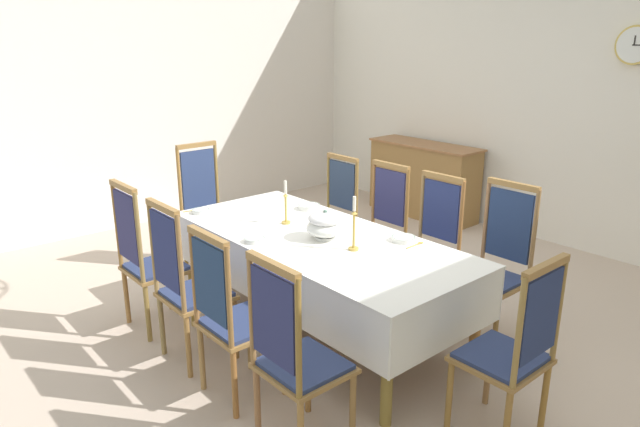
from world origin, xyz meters
name	(u,v)px	position (x,y,z in m)	size (l,w,h in m)	color
ground	(343,321)	(0.00, 0.00, -0.02)	(6.76, 5.87, 0.04)	#C4AE9C
back_wall	(556,78)	(0.00, 2.97, 1.74)	(6.76, 0.08, 3.48)	silver
left_wall	(140,74)	(-3.42, 0.00, 1.74)	(0.08, 5.87, 3.48)	silver
dining_table	(318,246)	(0.00, -0.26, 0.69)	(2.40, 1.05, 0.76)	olive
tablecloth	(318,248)	(0.00, -0.26, 0.67)	(2.42, 1.07, 0.38)	white
chair_south_a	(146,257)	(-0.87, -1.20, 0.58)	(0.44, 0.42, 1.16)	olive
chair_north_a	(332,212)	(-0.87, 0.66, 0.55)	(0.44, 0.42, 1.08)	olive
chair_south_b	(186,283)	(-0.26, -1.20, 0.58)	(0.44, 0.42, 1.15)	#9B6730
chair_north_b	(379,227)	(-0.26, 0.67, 0.56)	(0.44, 0.42, 1.11)	olive
chair_south_c	(231,314)	(0.29, -1.19, 0.56)	(0.44, 0.42, 1.10)	olive
chair_north_c	(429,243)	(0.29, 0.67, 0.56)	(0.44, 0.42, 1.11)	olive
chair_south_d	(294,355)	(0.90, -1.20, 0.57)	(0.44, 0.42, 1.12)	olive
chair_north_d	(497,263)	(0.90, 0.67, 0.58)	(0.44, 0.42, 1.17)	olive
chair_head_west	(206,209)	(-1.61, -0.26, 0.60)	(0.42, 0.44, 1.21)	olive
chair_head_east	(513,349)	(1.60, -0.26, 0.56)	(0.42, 0.44, 1.09)	olive
soup_tureen	(325,225)	(0.08, -0.26, 0.87)	(0.27, 0.27, 0.22)	white
candlestick_west	(286,207)	(-0.38, -0.26, 0.90)	(0.07, 0.07, 0.34)	gold
candlestick_east	(354,228)	(0.38, -0.26, 0.92)	(0.07, 0.07, 0.38)	gold
bowl_near_left	(403,238)	(0.48, 0.13, 0.78)	(0.18, 0.18, 0.03)	white
bowl_near_right	(201,211)	(-1.04, -0.63, 0.78)	(0.14, 0.14, 0.03)	white
bowl_far_left	(309,206)	(-0.56, 0.12, 0.79)	(0.19, 0.19, 0.04)	white
bowl_far_right	(255,239)	(-0.19, -0.68, 0.78)	(0.15, 0.15, 0.03)	white
spoon_primary	(419,244)	(0.59, 0.15, 0.77)	(0.03, 0.18, 0.01)	gold
spoon_secondary	(198,209)	(-1.14, -0.60, 0.77)	(0.04, 0.18, 0.01)	gold
sideboard	(423,180)	(-1.40, 2.66, 0.45)	(1.44, 0.48, 0.90)	olive
mounted_clock	(635,45)	(0.75, 2.90, 2.07)	(0.35, 0.06, 0.35)	#D1B251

